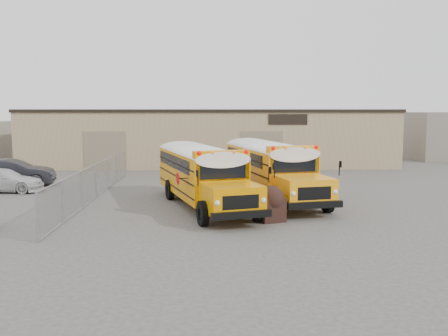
{
  "coord_description": "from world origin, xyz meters",
  "views": [
    {
      "loc": [
        0.05,
        -23.2,
        4.64
      ],
      "look_at": [
        0.76,
        2.76,
        1.6
      ],
      "focal_mm": 40.0,
      "sensor_mm": 36.0,
      "label": 1
    }
  ],
  "objects_px": {
    "tarp_bundle": "(271,203)",
    "car_dark": "(12,173)",
    "school_bus_right": "(239,155)",
    "car_white": "(3,180)",
    "school_bus_left": "(175,159)"
  },
  "relations": [
    {
      "from": "school_bus_right",
      "to": "tarp_bundle",
      "type": "height_order",
      "value": "school_bus_right"
    },
    {
      "from": "school_bus_left",
      "to": "school_bus_right",
      "type": "distance_m",
      "value": 4.57
    },
    {
      "from": "school_bus_left",
      "to": "tarp_bundle",
      "type": "xyz_separation_m",
      "value": [
        4.66,
        -9.41,
        -0.93
      ]
    },
    {
      "from": "car_white",
      "to": "car_dark",
      "type": "height_order",
      "value": "car_dark"
    },
    {
      "from": "school_bus_left",
      "to": "car_white",
      "type": "height_order",
      "value": "school_bus_left"
    },
    {
      "from": "school_bus_left",
      "to": "car_dark",
      "type": "relative_size",
      "value": 2.08
    },
    {
      "from": "school_bus_right",
      "to": "car_dark",
      "type": "height_order",
      "value": "school_bus_right"
    },
    {
      "from": "tarp_bundle",
      "to": "car_dark",
      "type": "height_order",
      "value": "car_dark"
    },
    {
      "from": "school_bus_right",
      "to": "car_dark",
      "type": "relative_size",
      "value": 2.12
    },
    {
      "from": "school_bus_right",
      "to": "car_white",
      "type": "bearing_deg",
      "value": -164.77
    },
    {
      "from": "school_bus_right",
      "to": "car_white",
      "type": "xyz_separation_m",
      "value": [
        -13.62,
        -3.71,
        -1.08
      ]
    },
    {
      "from": "school_bus_right",
      "to": "car_dark",
      "type": "xyz_separation_m",
      "value": [
        -13.94,
        -1.53,
        -0.92
      ]
    },
    {
      "from": "tarp_bundle",
      "to": "school_bus_right",
      "type": "bearing_deg",
      "value": 93.33
    },
    {
      "from": "car_white",
      "to": "car_dark",
      "type": "xyz_separation_m",
      "value": [
        -0.32,
        2.18,
        0.16
      ]
    },
    {
      "from": "school_bus_right",
      "to": "car_white",
      "type": "relative_size",
      "value": 2.34
    }
  ]
}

